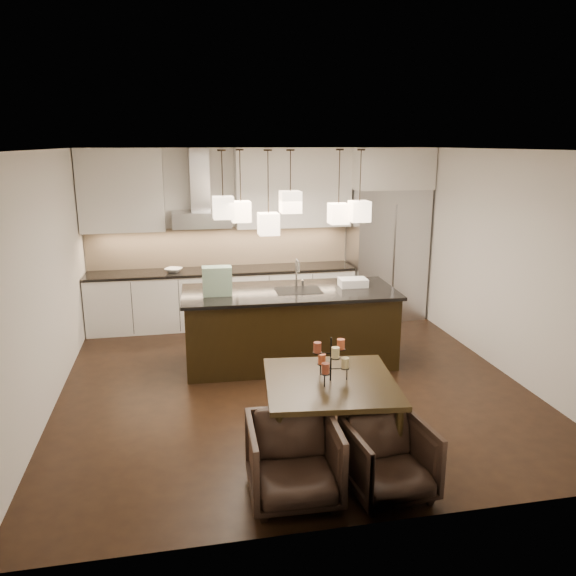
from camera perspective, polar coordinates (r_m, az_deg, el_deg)
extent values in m
cube|color=black|center=(7.06, 0.32, -9.55)|extent=(5.50, 5.50, 0.02)
cube|color=white|center=(6.45, 0.35, 13.98)|extent=(5.50, 5.50, 0.02)
cube|color=silver|center=(9.29, -3.06, 5.40)|extent=(5.50, 0.02, 2.80)
cube|color=silver|center=(4.06, 8.15, -6.91)|extent=(5.50, 0.02, 2.80)
cube|color=silver|center=(6.65, -23.65, 0.50)|extent=(0.02, 5.50, 2.80)
cube|color=silver|center=(7.64, 21.08, 2.45)|extent=(0.02, 5.50, 2.80)
cube|color=#B7B7BA|center=(9.50, 9.95, 3.42)|extent=(1.20, 0.72, 2.15)
cube|color=silver|center=(9.34, 10.33, 11.88)|extent=(1.26, 0.72, 0.65)
cube|color=silver|center=(9.10, -6.58, -1.05)|extent=(4.21, 0.62, 0.88)
cube|color=black|center=(8.99, -6.67, 1.77)|extent=(4.21, 0.66, 0.04)
cube|color=beige|center=(9.22, -6.88, 4.21)|extent=(4.21, 0.02, 0.63)
cube|color=silver|center=(8.95, -16.58, 9.48)|extent=(1.25, 0.35, 1.25)
cube|color=silver|center=(9.10, 0.54, 10.15)|extent=(1.85, 0.35, 1.25)
cube|color=#B7B7BA|center=(8.88, -8.79, 6.92)|extent=(0.90, 0.52, 0.24)
cube|color=#B7B7BA|center=(8.93, -8.98, 10.82)|extent=(0.30, 0.28, 0.96)
imported|color=silver|center=(8.91, -11.54, 1.79)|extent=(0.34, 0.34, 0.06)
cube|color=black|center=(7.50, 0.15, -4.09)|extent=(2.75, 1.18, 0.95)
cube|color=black|center=(7.36, 0.16, -0.41)|extent=(2.84, 1.27, 0.04)
cube|color=#226331|center=(7.14, -7.21, 0.72)|extent=(0.38, 0.21, 0.37)
cube|color=silver|center=(7.60, 6.61, 0.57)|extent=(0.38, 0.27, 0.11)
cylinder|color=beige|center=(5.28, 5.83, -7.57)|extent=(0.08, 0.08, 0.10)
cylinder|color=#D75C34|center=(5.36, 3.46, -7.20)|extent=(0.08, 0.08, 0.10)
cylinder|color=brown|center=(5.15, 3.83, -8.14)|extent=(0.08, 0.08, 0.10)
cylinder|color=#D75C34|center=(5.30, 5.39, -5.69)|extent=(0.08, 0.08, 0.10)
cylinder|color=brown|center=(5.21, 3.00, -6.04)|extent=(0.08, 0.08, 0.10)
cylinder|color=beige|center=(5.09, 4.84, -6.55)|extent=(0.08, 0.08, 0.10)
imported|color=black|center=(4.82, 0.57, -17.11)|extent=(0.76, 0.78, 0.69)
imported|color=black|center=(4.97, 10.24, -16.75)|extent=(0.73, 0.75, 0.63)
cube|color=beige|center=(6.73, -6.60, 8.11)|extent=(0.24, 0.24, 0.26)
cube|color=beige|center=(7.24, -4.81, 7.75)|extent=(0.24, 0.24, 0.26)
cube|color=beige|center=(6.84, 0.24, 8.73)|extent=(0.24, 0.24, 0.26)
cube|color=beige|center=(7.35, 5.14, 7.54)|extent=(0.24, 0.24, 0.26)
cube|color=beige|center=(7.25, 7.26, 7.74)|extent=(0.24, 0.24, 0.26)
cube|color=beige|center=(6.80, -2.00, 6.52)|extent=(0.24, 0.24, 0.26)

